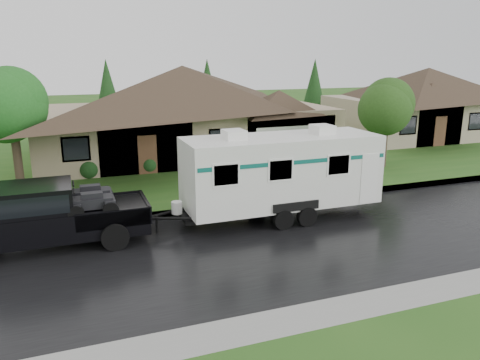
# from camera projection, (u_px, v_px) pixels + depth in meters

# --- Properties ---
(ground) EXTENTS (140.00, 140.00, 0.00)m
(ground) POSITION_uv_depth(u_px,v_px,m) (222.00, 229.00, 17.64)
(ground) COLOR #28561A
(ground) RESTS_ON ground
(road) EXTENTS (140.00, 8.00, 0.01)m
(road) POSITION_uv_depth(u_px,v_px,m) (241.00, 248.00, 15.82)
(road) COLOR black
(road) RESTS_ON ground
(curb) EXTENTS (140.00, 0.50, 0.15)m
(curb) POSITION_uv_depth(u_px,v_px,m) (205.00, 209.00, 19.66)
(curb) COLOR gray
(curb) RESTS_ON ground
(lawn) EXTENTS (140.00, 26.00, 0.15)m
(lawn) POSITION_uv_depth(u_px,v_px,m) (152.00, 153.00, 31.21)
(lawn) COLOR #28561A
(lawn) RESTS_ON ground
(house_main) EXTENTS (19.44, 10.80, 6.90)m
(house_main) POSITION_uv_depth(u_px,v_px,m) (188.00, 100.00, 30.03)
(house_main) COLOR tan
(house_main) RESTS_ON lawn
(house_neighbor) EXTENTS (15.12, 9.72, 6.45)m
(house_neighbor) POSITION_uv_depth(u_px,v_px,m) (431.00, 95.00, 37.27)
(house_neighbor) COLOR tan
(house_neighbor) RESTS_ON lawn
(tree_left_green) EXTENTS (3.47, 3.47, 5.74)m
(tree_left_green) POSITION_uv_depth(u_px,v_px,m) (11.00, 105.00, 21.35)
(tree_left_green) COLOR #382B1E
(tree_left_green) RESTS_ON lawn
(tree_right_green) EXTENTS (3.00, 3.00, 4.96)m
(tree_right_green) POSITION_uv_depth(u_px,v_px,m) (387.00, 107.00, 26.13)
(tree_right_green) COLOR #382B1E
(tree_right_green) RESTS_ON lawn
(shrub_row) EXTENTS (13.60, 1.00, 1.00)m
(shrub_row) POSITION_uv_depth(u_px,v_px,m) (204.00, 159.00, 26.57)
(shrub_row) COLOR #143814
(shrub_row) RESTS_ON lawn
(pickup_truck) EXTENTS (6.61, 2.51, 2.20)m
(pickup_truck) POSITION_uv_depth(u_px,v_px,m) (42.00, 214.00, 15.67)
(pickup_truck) COLOR black
(pickup_truck) RESTS_ON ground
(travel_trailer) EXTENTS (8.15, 2.86, 3.66)m
(travel_trailer) POSITION_uv_depth(u_px,v_px,m) (281.00, 170.00, 18.44)
(travel_trailer) COLOR white
(travel_trailer) RESTS_ON ground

